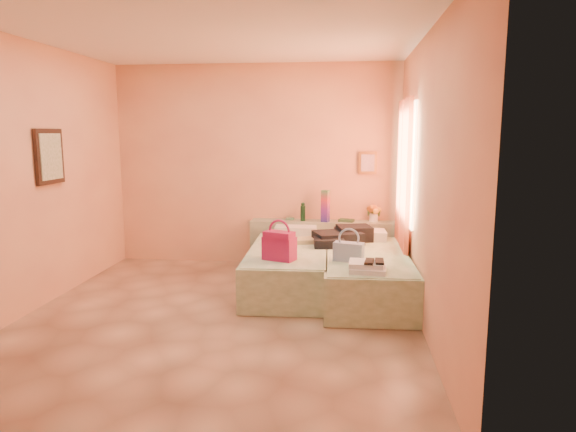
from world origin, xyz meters
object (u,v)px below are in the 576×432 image
Objects in this scene: headboard_ledge at (324,244)px; bed_right at (366,275)px; flower_vase at (374,212)px; water_bottle at (303,212)px; magenta_handbag at (279,245)px; blue_handbag at (349,252)px; bed_left at (290,268)px; green_book at (346,220)px; towel_stack at (368,267)px.

bed_right is at bearing -67.57° from headboard_ledge.
headboard_ledge is 7.47× the size of flower_vase.
flower_vase reaches higher than water_bottle.
magenta_handbag reaches higher than blue_handbag.
water_bottle is (0.08, 1.02, 0.52)m from bed_left.
green_book is (0.60, 0.01, -0.10)m from water_bottle.
bed_left is at bearing 164.28° from bed_right.
headboard_ledge is 10.26× the size of green_book.
flower_vase is at bearing 81.75° from bed_right.
towel_stack is (0.93, -0.39, -0.11)m from magenta_handbag.
blue_handbag is (-0.20, -0.35, 0.35)m from bed_right.
headboard_ledge is 1.02× the size of bed_left.
headboard_ledge is 0.54m from water_bottle.
flower_vase is 0.78× the size of towel_stack.
green_book reaches higher than bed_left.
headboard_ledge is 0.45m from green_book.
green_book is 1.61m from blue_handbag.
green_book is at bearing 0.93° from water_bottle.
blue_handbag is at bearing -121.78° from bed_right.
flower_vase is 1.70m from blue_handbag.
blue_handbag reaches higher than headboard_ledge.
magenta_handbag reaches higher than bed_left.
towel_stack is at bearing -92.91° from bed_right.
bed_left is at bearing 131.86° from towel_stack.
bed_right is at bearing 75.10° from blue_handbag.
water_bottle is at bearing 106.92° from magenta_handbag.
bed_right is 1.58m from water_bottle.
headboard_ledge is 1.12m from bed_left.
flower_vase is (1.05, 1.08, 0.54)m from bed_left.
magenta_handbag is (-0.95, -0.38, 0.41)m from bed_right.
water_bottle is 1.21× the size of green_book.
bed_right is 10.01× the size of green_book.
bed_left is 0.73m from magenta_handbag.
magenta_handbag is at bearing -96.26° from bed_left.
water_bottle is 0.61m from green_book.
water_bottle is 1.72m from blue_handbag.
towel_stack is at bearing -94.42° from flower_vase.
headboard_ledge is at bearing 104.07° from towel_stack.
headboard_ledge is 1.38m from bed_right.
magenta_handbag is (-0.05, -0.60, 0.41)m from bed_left.
flower_vase is 2.09m from towel_stack.
flower_vase reaches higher than bed_right.
flower_vase is (0.15, 1.30, 0.54)m from bed_right.
water_bottle reaches higher than towel_stack.
magenta_handbag is (-0.42, -1.65, 0.33)m from headboard_ledge.
headboard_ledge is 0.82m from flower_vase.
water_bottle is 0.77× the size of blue_handbag.
bed_left is at bearing -134.05° from flower_vase.
magenta_handbag is 0.75m from blue_handbag.
green_book is at bearing 96.03° from towel_stack.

